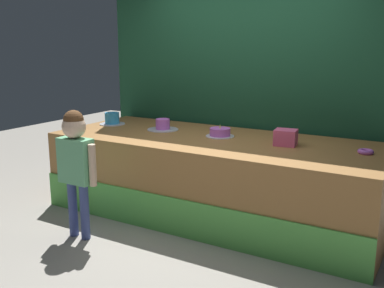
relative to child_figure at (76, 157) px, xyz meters
name	(u,v)px	position (x,y,z in m)	size (l,w,h in m)	color
ground_plane	(181,236)	(0.81, 0.49, -0.78)	(12.00, 12.00, 0.00)	gray
stage_platform	(215,177)	(0.81, 1.17, -0.37)	(3.44, 1.39, 0.83)	#9E6B38
curtain_backdrop	(248,60)	(0.81, 1.96, 0.81)	(3.73, 0.08, 3.19)	#19472D
child_figure	(76,157)	(0.00, 0.00, 0.00)	(0.47, 0.21, 1.21)	#3F4C8C
pink_box	(286,137)	(1.54, 1.24, 0.12)	(0.21, 0.19, 0.15)	#F05C90
donut	(366,152)	(2.27, 1.27, 0.06)	(0.14, 0.14, 0.04)	#CC66D8
cake_left	(112,119)	(-0.65, 1.27, 0.11)	(0.31, 0.31, 0.14)	silver
cake_center	(163,126)	(0.08, 1.29, 0.09)	(0.35, 0.35, 0.13)	silver
cake_right	(220,133)	(0.81, 1.28, 0.09)	(0.30, 0.30, 0.14)	silver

